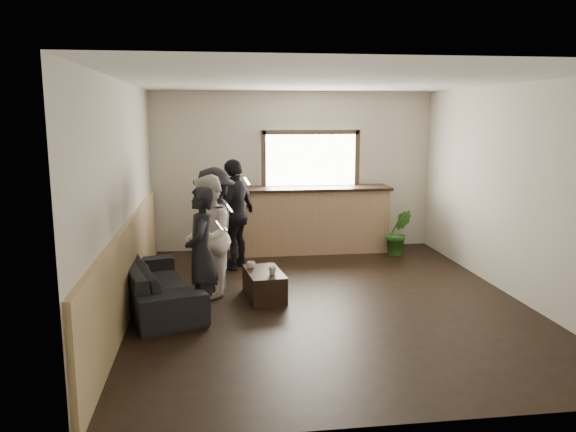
{
  "coord_description": "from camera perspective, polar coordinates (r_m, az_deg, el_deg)",
  "views": [
    {
      "loc": [
        -1.43,
        -6.88,
        2.39
      ],
      "look_at": [
        -0.45,
        0.4,
        1.06
      ],
      "focal_mm": 35.0,
      "sensor_mm": 36.0,
      "label": 1
    }
  ],
  "objects": [
    {
      "name": "room_shell",
      "position": [
        6.97,
        -1.91,
        2.64
      ],
      "size": [
        5.01,
        6.01,
        2.8
      ],
      "color": "silver",
      "rests_on": "ground"
    },
    {
      "name": "potted_plant",
      "position": [
        9.82,
        11.15,
        -1.64
      ],
      "size": [
        0.47,
        0.39,
        0.8
      ],
      "primitive_type": "imported",
      "rotation": [
        0.0,
        0.0,
        -0.07
      ],
      "color": "#2D6623",
      "rests_on": "ground"
    },
    {
      "name": "cup_b",
      "position": [
        7.28,
        -1.6,
        -5.56
      ],
      "size": [
        0.12,
        0.12,
        0.1
      ],
      "primitive_type": "imported",
      "rotation": [
        0.0,
        0.0,
        6.17
      ],
      "color": "silver",
      "rests_on": "coffee_table"
    },
    {
      "name": "person_c",
      "position": [
        8.15,
        -7.46,
        -0.88
      ],
      "size": [
        0.86,
        1.19,
        1.66
      ],
      "rotation": [
        0.0,
        0.0,
        -1.82
      ],
      "color": "black",
      "rests_on": "ground"
    },
    {
      "name": "person_b",
      "position": [
        7.44,
        -8.18,
        -2.11
      ],
      "size": [
        0.68,
        0.84,
        1.63
      ],
      "rotation": [
        0.0,
        0.0,
        -1.65
      ],
      "color": "silver",
      "rests_on": "ground"
    },
    {
      "name": "cup_a",
      "position": [
        7.57,
        -3.8,
        -4.99
      ],
      "size": [
        0.16,
        0.16,
        0.09
      ],
      "primitive_type": "imported",
      "rotation": [
        0.0,
        0.0,
        0.99
      ],
      "color": "silver",
      "rests_on": "coffee_table"
    },
    {
      "name": "sofa",
      "position": [
        7.3,
        -13.1,
        -6.72
      ],
      "size": [
        1.33,
        2.16,
        0.59
      ],
      "primitive_type": "imported",
      "rotation": [
        0.0,
        0.0,
        1.86
      ],
      "color": "black",
      "rests_on": "ground"
    },
    {
      "name": "bar_counter",
      "position": [
        9.88,
        2.52,
        0.04
      ],
      "size": [
        2.7,
        0.68,
        2.13
      ],
      "color": "#9E7955",
      "rests_on": "ground"
    },
    {
      "name": "person_d",
      "position": [
        8.79,
        -5.42,
        0.18
      ],
      "size": [
        0.89,
        1.08,
        1.72
      ],
      "rotation": [
        0.0,
        0.0,
        -2.13
      ],
      "color": "black",
      "rests_on": "ground"
    },
    {
      "name": "ground",
      "position": [
        7.42,
        3.89,
        -8.57
      ],
      "size": [
        5.0,
        6.0,
        0.01
      ],
      "primitive_type": "cube",
      "color": "black"
    },
    {
      "name": "coffee_table",
      "position": [
        7.49,
        -2.43,
        -6.94
      ],
      "size": [
        0.54,
        0.85,
        0.36
      ],
      "primitive_type": "cube",
      "rotation": [
        0.0,
        0.0,
        0.12
      ],
      "color": "black",
      "rests_on": "ground"
    },
    {
      "name": "person_a",
      "position": [
        6.72,
        -8.8,
        -3.69
      ],
      "size": [
        0.48,
        0.6,
        1.57
      ],
      "rotation": [
        0.0,
        0.0,
        -1.65
      ],
      "color": "black",
      "rests_on": "ground"
    }
  ]
}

